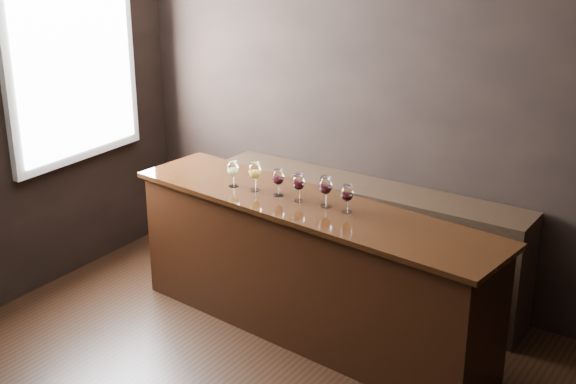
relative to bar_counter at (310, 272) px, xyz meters
The scene contains 10 objects.
room_shell 1.78m from the bar_counter, 85.75° to the right, with size 5.02×4.52×2.81m.
bar_counter is the anchor object (origin of this frame).
bar_top 0.50m from the bar_counter, ahead, with size 2.83×0.66×0.04m, color black.
back_bar_shelf 0.74m from the bar_counter, 86.11° to the left, with size 2.53×0.40×0.91m, color black.
glass_white 0.92m from the bar_counter, behind, with size 0.08×0.08×0.19m.
glass_amber 0.81m from the bar_counter, behind, with size 0.09×0.09×0.21m.
glass_red_a 0.71m from the bar_counter, behind, with size 0.08×0.08×0.19m.
glass_red_b 0.66m from the bar_counter, behind, with size 0.08×0.08×0.20m.
glass_red_c 0.67m from the bar_counter, 13.63° to the left, with size 0.09×0.09×0.22m.
glass_red_d 0.70m from the bar_counter, ahead, with size 0.08×0.08×0.19m.
Camera 1 is at (2.36, -3.02, 3.02)m, focal length 50.00 mm.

